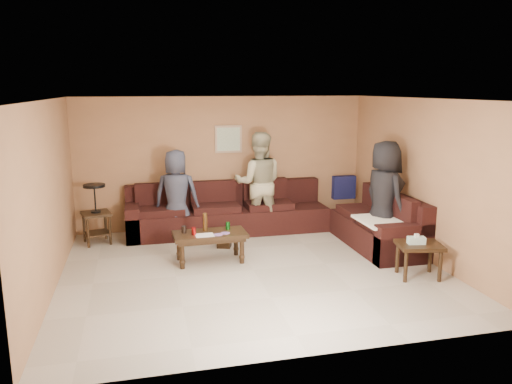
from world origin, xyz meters
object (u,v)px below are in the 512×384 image
person_left (177,195)px  person_middle (259,183)px  side_table_right (419,248)px  end_table_left (96,213)px  person_right (384,196)px  waste_bin (224,239)px  sectional_sofa (278,220)px  coffee_table (210,237)px

person_left → person_middle: size_ratio=0.86×
side_table_right → end_table_left: bearing=149.2°
person_right → side_table_right: bearing=167.3°
waste_bin → side_table_right: bearing=-39.2°
sectional_sofa → waste_bin: bearing=-162.3°
person_middle → person_right: person_middle is taller
side_table_right → sectional_sofa: bearing=121.1°
person_left → person_middle: bearing=-161.4°
coffee_table → person_right: size_ratio=0.62×
sectional_sofa → person_left: 1.86m
person_middle → waste_bin: bearing=55.3°
coffee_table → waste_bin: 0.79m
person_left → person_right: (3.26, -1.41, 0.11)m
person_left → person_right: 3.56m
waste_bin → coffee_table: bearing=-117.0°
person_left → end_table_left: bearing=12.9°
person_left → person_right: bearing=172.0°
sectional_sofa → person_middle: (-0.26, 0.41, 0.61)m
waste_bin → person_right: 2.76m
sectional_sofa → coffee_table: bearing=-144.1°
person_middle → sectional_sofa: bearing=134.0°
end_table_left → person_left: size_ratio=0.65×
side_table_right → person_right: 1.34m
end_table_left → side_table_right: (4.56, -2.71, -0.12)m
side_table_right → person_middle: bearing=121.3°
sectional_sofa → person_left: size_ratio=2.89×
person_middle → person_right: bearing=151.4°
sectional_sofa → waste_bin: 1.11m
end_table_left → side_table_right: size_ratio=1.51×
end_table_left → person_right: person_right is taller
end_table_left → waste_bin: size_ratio=3.89×
side_table_right → person_right: bearing=86.1°
coffee_table → side_table_right: (2.79, -1.33, 0.03)m
coffee_table → waste_bin: (0.34, 0.67, -0.26)m
coffee_table → side_table_right: bearing=-25.6°
coffee_table → side_table_right: 3.09m
side_table_right → person_right: person_right is taller
waste_bin → person_right: (2.53, -0.75, 0.78)m
coffee_table → person_right: person_right is taller
side_table_right → waste_bin: size_ratio=2.57×
waste_bin → person_left: person_left is taller
end_table_left → waste_bin: end_table_left is taller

